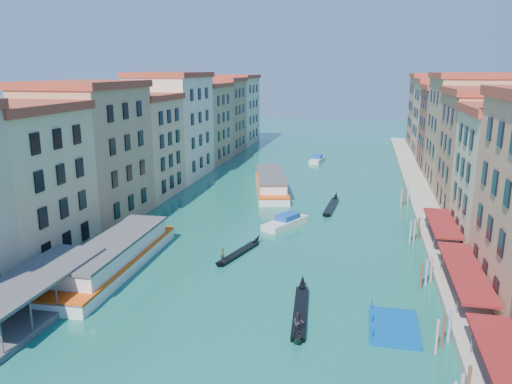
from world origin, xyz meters
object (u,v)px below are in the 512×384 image
vaporetto_far (271,183)px  gondola_right (300,311)px  vaporetto_near (115,256)px  vaporetto_stop (34,300)px  gondola_fore (239,252)px  blue_dock (394,327)px

vaporetto_far → gondola_right: bearing=-89.9°
vaporetto_near → gondola_right: 22.34m
vaporetto_stop → vaporetto_near: 11.44m
gondola_right → gondola_fore: bearing=119.1°
vaporetto_stop → gondola_fore: 23.26m
vaporetto_stop → blue_dock: size_ratio=2.67×
vaporetto_far → blue_dock: 50.84m
vaporetto_stop → vaporetto_far: size_ratio=0.72×
vaporetto_stop → blue_dock: bearing=7.4°
gondola_fore → vaporetto_stop: bearing=-111.4°
vaporetto_stop → vaporetto_far: vaporetto_stop is taller
vaporetto_near → gondola_fore: (12.24, 7.09, -1.17)m
blue_dock → vaporetto_far: bearing=112.8°
vaporetto_near → blue_dock: 30.38m
vaporetto_far → blue_dock: size_ratio=3.72×
vaporetto_far → gondola_right: size_ratio=1.78×
vaporetto_far → gondola_fore: vaporetto_far is taller
vaporetto_near → blue_dock: bearing=-14.9°
vaporetto_near → gondola_right: bearing=-17.9°
vaporetto_stop → blue_dock: 31.79m
vaporetto_near → blue_dock: size_ratio=3.74×
vaporetto_stop → vaporetto_near: vaporetto_stop is taller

